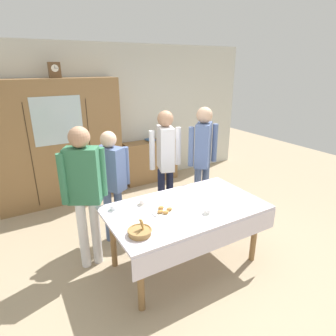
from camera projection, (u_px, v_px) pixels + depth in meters
ground_plane at (176, 253)px, 3.69m from camera, size 12.00×12.00×0.00m
back_wall at (103, 119)px, 5.38m from camera, size 6.40×0.10×2.70m
dining_table at (187, 215)px, 3.27m from camera, size 1.81×1.06×0.78m
wall_cabinet at (59, 143)px, 4.81m from camera, size 2.12×0.46×2.12m
mantel_clock at (54, 70)px, 4.44m from camera, size 0.18×0.11×0.24m
bookshelf_low at (151, 161)px, 5.91m from camera, size 1.12×0.35×0.85m
book_stack at (150, 140)px, 5.75m from camera, size 0.18×0.21×0.05m
tea_cup_mid_left at (114, 208)px, 3.18m from camera, size 0.13×0.13×0.06m
tea_cup_back_edge at (143, 202)px, 3.31m from camera, size 0.13×0.13×0.06m
tea_cup_near_right at (207, 211)px, 3.11m from camera, size 0.13×0.13×0.06m
bread_basket at (140, 232)px, 2.72m from camera, size 0.24×0.24×0.16m
pastry_plate at (164, 211)px, 3.14m from camera, size 0.28×0.28×0.05m
spoon_front_edge at (209, 200)px, 3.42m from camera, size 0.12×0.02×0.01m
spoon_mid_right at (212, 187)px, 3.78m from camera, size 0.12×0.02×0.01m
spoon_mid_left at (170, 200)px, 3.43m from camera, size 0.12×0.02×0.01m
person_by_cabinet at (111, 177)px, 3.71m from camera, size 0.52×0.41×1.55m
person_near_right_end at (203, 152)px, 4.26m from camera, size 0.52×0.39×1.76m
person_behind_table_right at (84, 185)px, 3.15m from camera, size 0.52×0.35×1.72m
person_beside_shelf at (165, 156)px, 4.18m from camera, size 0.52×0.40×1.72m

